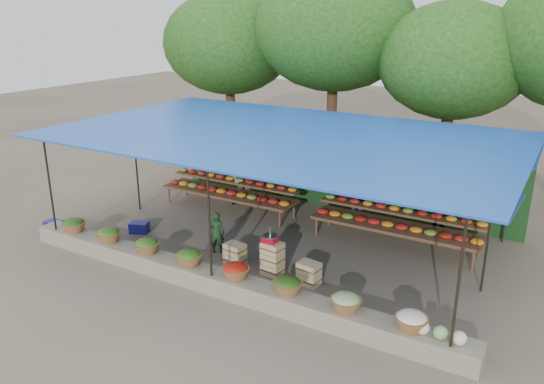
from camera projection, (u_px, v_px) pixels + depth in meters
The scene contains 16 objects.
ground at pixel (281, 243), 13.37m from camera, with size 60.00×60.00×0.00m, color brown.
stone_curb at pixel (216, 281), 11.06m from camera, with size 10.60×0.55×0.40m, color #6E6658.
stall_canopy at pixel (283, 139), 12.55m from camera, with size 10.80×6.60×2.82m.
produce_baskets at pixel (212, 264), 10.99m from camera, with size 8.98×0.58×0.34m.
netting_backdrop at pixel (334, 166), 15.54m from camera, with size 10.60×0.06×2.50m, color #1A4920.
tree_row at pixel (392, 40), 16.58m from camera, with size 16.51×5.50×7.12m.
fruit_table_left at pixel (230, 190), 15.47m from camera, with size 4.21×0.95×0.93m.
fruit_table_right at pixel (396, 222), 13.07m from camera, with size 4.21×0.95×0.93m.
crate_counter at pixel (271, 261), 11.69m from camera, with size 2.39×0.39×0.77m.
weighing_scale at pixel (270, 238), 11.53m from camera, with size 0.34×0.34×0.36m.
vendor_seated at pixel (217, 233), 12.69m from camera, with size 0.38×0.25×1.04m, color #18361A.
customer_left at pixel (245, 178), 15.63m from camera, with size 0.86×0.67×1.76m, color slate.
customer_mid at pixel (358, 193), 14.40m from camera, with size 1.12×0.64×1.74m, color slate.
customer_right at pixel (438, 208), 13.44m from camera, with size 0.96×0.40×1.64m, color slate.
blue_crate_front at pixel (54, 226), 14.11m from camera, with size 0.45×0.32×0.27m, color navy.
blue_crate_back at pixel (139, 227), 13.99m from camera, with size 0.47×0.34×0.28m, color navy.
Camera 1 is at (6.01, -10.67, 5.53)m, focal length 35.00 mm.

